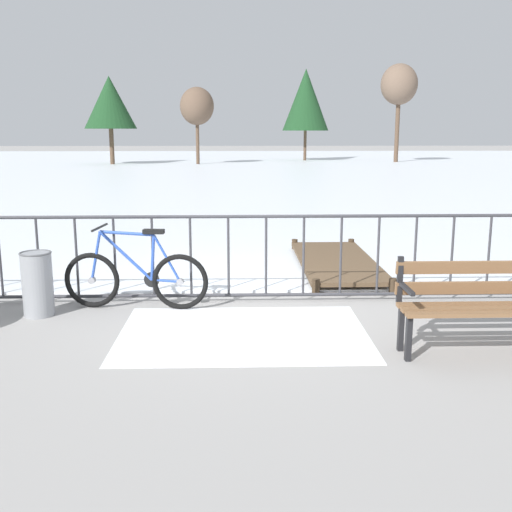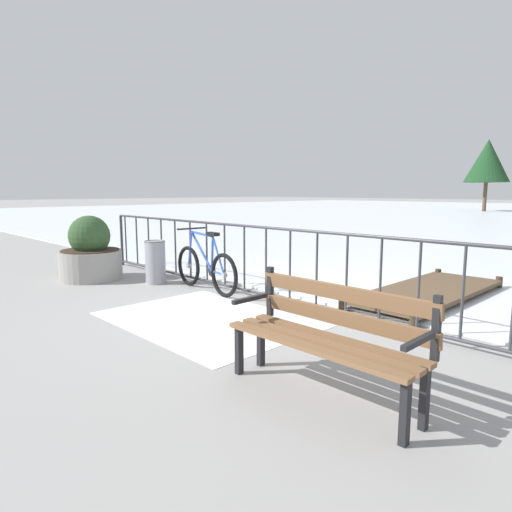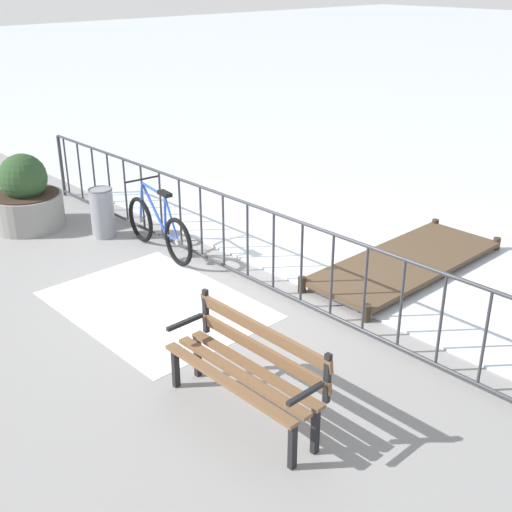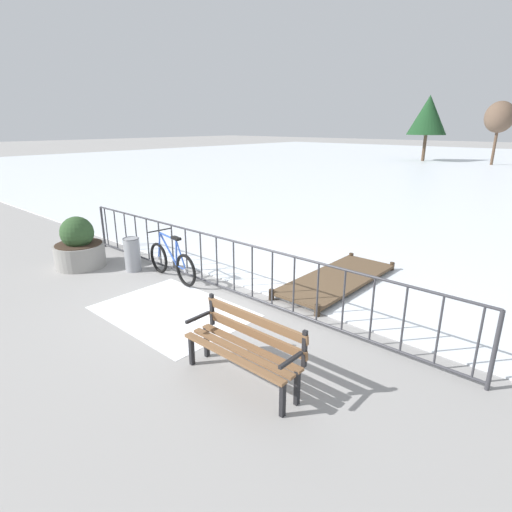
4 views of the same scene
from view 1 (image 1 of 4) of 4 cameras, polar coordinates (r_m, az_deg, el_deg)
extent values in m
plane|color=gray|center=(7.47, -0.81, -4.27)|extent=(160.00, 160.00, 0.00)
cube|color=silver|center=(35.65, -1.58, 8.36)|extent=(80.00, 56.00, 0.03)
cube|color=white|center=(6.33, -1.19, -7.22)|extent=(2.55, 1.85, 0.01)
cylinder|color=#38383D|center=(7.26, -0.84, 3.73)|extent=(9.00, 0.04, 0.04)
cylinder|color=#38383D|center=(7.45, -0.82, -3.68)|extent=(9.00, 0.04, 0.04)
cylinder|color=#38383D|center=(7.87, -22.88, -0.16)|extent=(0.03, 0.03, 0.97)
cylinder|color=#38383D|center=(7.72, -19.73, -0.14)|extent=(0.03, 0.03, 0.97)
cylinder|color=#38383D|center=(7.59, -16.47, -0.12)|extent=(0.03, 0.03, 0.97)
cylinder|color=#38383D|center=(7.49, -13.10, -0.10)|extent=(0.03, 0.03, 0.97)
cylinder|color=#38383D|center=(7.41, -9.65, -0.08)|extent=(0.03, 0.03, 0.97)
cylinder|color=#38383D|center=(7.36, -6.14, -0.06)|extent=(0.03, 0.03, 0.97)
cylinder|color=#38383D|center=(7.34, -2.60, -0.04)|extent=(0.03, 0.03, 0.97)
cylinder|color=#38383D|center=(7.35, 0.95, -0.02)|extent=(0.03, 0.03, 0.97)
cylinder|color=#38383D|center=(7.38, 4.48, 0.01)|extent=(0.03, 0.03, 0.97)
cylinder|color=#38383D|center=(7.44, 7.96, 0.03)|extent=(0.03, 0.03, 0.97)
cylinder|color=#38383D|center=(7.53, 11.37, 0.05)|extent=(0.03, 0.03, 0.97)
cylinder|color=#38383D|center=(7.65, 14.69, 0.07)|extent=(0.03, 0.03, 0.97)
cylinder|color=#38383D|center=(7.79, 17.90, 0.09)|extent=(0.03, 0.03, 0.97)
cylinder|color=#38383D|center=(7.95, 20.98, 0.11)|extent=(0.03, 0.03, 0.97)
torus|color=black|center=(7.12, -7.12, -2.42)|extent=(0.66, 0.13, 0.66)
cylinder|color=gray|center=(7.12, -7.12, -2.42)|extent=(0.09, 0.07, 0.08)
torus|color=black|center=(7.40, -15.13, -2.21)|extent=(0.66, 0.13, 0.66)
cylinder|color=gray|center=(7.40, -15.13, -2.21)|extent=(0.09, 0.07, 0.08)
cylinder|color=#2D51B2|center=(7.13, -9.66, -0.14)|extent=(0.08, 0.04, 0.53)
cylinder|color=#2D51B2|center=(7.20, -12.10, 0.02)|extent=(0.61, 0.10, 0.59)
cylinder|color=#2D51B2|center=(7.15, -12.03, 2.10)|extent=(0.63, 0.10, 0.07)
cylinder|color=#2D51B2|center=(7.15, -8.44, -2.31)|extent=(0.34, 0.06, 0.05)
cylinder|color=#2D51B2|center=(7.09, -8.34, -0.24)|extent=(0.32, 0.06, 0.56)
cylinder|color=#2D51B2|center=(7.31, -14.78, -0.02)|extent=(0.16, 0.05, 0.59)
cube|color=black|center=(7.07, -9.58, 2.28)|extent=(0.25, 0.12, 0.05)
cylinder|color=black|center=(7.24, -14.45, 2.61)|extent=(0.08, 0.52, 0.03)
cylinder|color=black|center=(7.19, -9.75, -2.20)|extent=(0.18, 0.04, 0.18)
cube|color=brown|center=(6.14, 20.35, -4.29)|extent=(1.60, 0.10, 0.04)
cube|color=brown|center=(6.01, 20.89, -4.68)|extent=(1.60, 0.10, 0.04)
cube|color=brown|center=(5.87, 21.46, -5.10)|extent=(1.60, 0.10, 0.04)
cube|color=brown|center=(6.19, 20.11, -2.80)|extent=(1.60, 0.05, 0.12)
cube|color=brown|center=(6.15, 20.24, -1.00)|extent=(1.60, 0.05, 0.12)
cube|color=black|center=(5.70, 14.12, -7.43)|extent=(0.05, 0.06, 0.44)
cube|color=black|center=(5.94, 13.43, -6.61)|extent=(0.05, 0.06, 0.44)
cube|color=black|center=(5.93, 13.33, -2.17)|extent=(0.05, 0.04, 0.45)
cube|color=black|center=(5.71, 13.97, -3.01)|extent=(0.04, 0.40, 0.04)
cylinder|color=gray|center=(7.25, -19.80, -2.53)|extent=(0.34, 0.34, 0.72)
torus|color=#545558|center=(7.18, -20.00, 0.26)|extent=(0.35, 0.35, 0.02)
cube|color=brown|center=(9.26, 7.53, -0.48)|extent=(1.10, 2.90, 0.06)
cylinder|color=#3C2E20|center=(7.80, 5.63, -2.89)|extent=(0.10, 0.10, 0.20)
cylinder|color=#3C2E20|center=(7.99, 12.70, -2.78)|extent=(0.10, 0.10, 0.20)
cylinder|color=#3C2E20|center=(10.62, 3.65, 1.04)|extent=(0.10, 0.10, 0.20)
cylinder|color=#3C2E20|center=(10.76, 8.91, 1.06)|extent=(0.10, 0.10, 0.20)
cylinder|color=brown|center=(42.00, 13.09, 11.49)|extent=(0.28, 0.28, 4.32)
ellipsoid|color=brown|center=(42.10, 13.28, 15.40)|extent=(2.38, 2.38, 2.62)
cylinder|color=brown|center=(39.24, -13.42, 11.01)|extent=(0.27, 0.27, 3.66)
cone|color=#193D1E|center=(39.27, -13.55, 13.83)|extent=(3.17, 3.17, 3.15)
cylinder|color=brown|center=(38.53, -5.50, 10.72)|extent=(0.21, 0.21, 2.93)
ellipsoid|color=brown|center=(38.56, -5.56, 13.82)|extent=(2.08, 2.08, 2.29)
cylinder|color=brown|center=(43.35, 4.63, 11.18)|extent=(0.21, 0.21, 3.47)
cone|color=#193D1E|center=(43.40, 4.69, 14.39)|extent=(3.20, 3.20, 4.16)
camera|label=2|loc=(5.08, 54.96, 1.20)|focal=31.05mm
camera|label=3|loc=(6.44, 71.07, 18.39)|focal=46.08mm
camera|label=4|loc=(5.84, 67.68, 14.49)|focal=28.49mm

